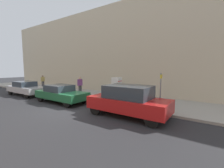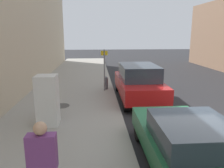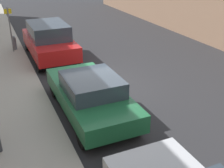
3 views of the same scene
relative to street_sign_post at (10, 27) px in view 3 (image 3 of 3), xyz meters
name	(u,v)px [view 3 (image 3 of 3)]	position (x,y,z in m)	size (l,w,h in m)	color
ground_plane	(101,87)	(2.70, -5.60, -1.44)	(80.00, 80.00, 0.00)	#28282B
street_sign_post	(10,27)	(0.00, 0.00, 0.00)	(0.36, 0.07, 2.28)	slate
fire_hydrant	(14,43)	(0.10, 0.34, -0.91)	(0.22, 0.22, 0.73)	slate
parked_sedan_green	(91,94)	(1.65, -7.35, -0.71)	(1.88, 4.49, 1.39)	#1E6038
parked_suv_red	(49,40)	(1.65, -1.31, -0.53)	(1.97, 4.61, 1.76)	red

